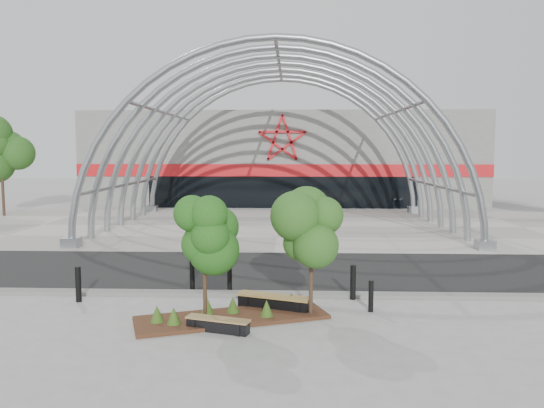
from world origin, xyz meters
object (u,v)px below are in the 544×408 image
(street_tree_0, at_px, (204,237))
(bollard_2, at_px, (230,278))
(bench_1, at_px, (274,303))
(street_tree_1, at_px, (311,231))
(bench_0, at_px, (218,325))

(street_tree_0, relative_size, bollard_2, 3.41)
(bench_1, bearing_deg, bollard_2, 129.17)
(street_tree_1, relative_size, bollard_2, 3.53)
(bench_1, relative_size, bollard_2, 2.31)
(bollard_2, bearing_deg, bench_0, -87.96)
(bench_0, xyz_separation_m, bench_1, (1.41, 1.89, 0.05))
(street_tree_1, xyz_separation_m, bench_1, (-1.08, 0.51, -2.27))
(bench_0, distance_m, bench_1, 2.36)
(bench_1, bearing_deg, street_tree_1, -25.25)
(street_tree_0, relative_size, street_tree_1, 0.96)
(street_tree_0, relative_size, bench_0, 1.88)
(street_tree_0, relative_size, bench_1, 1.47)
(bench_0, bearing_deg, bollard_2, 92.04)
(street_tree_0, height_order, bench_0, street_tree_0)
(bench_0, xyz_separation_m, bollard_2, (-0.13, 3.79, 0.31))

